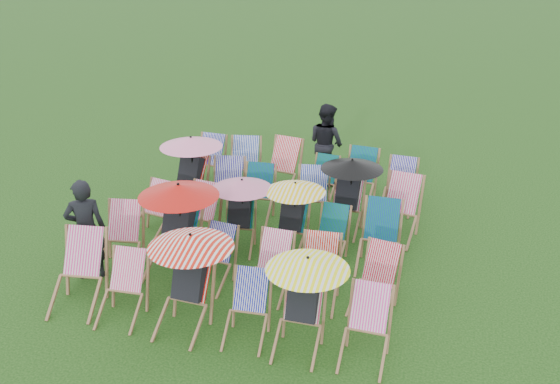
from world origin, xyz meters
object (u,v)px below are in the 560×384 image
(person_left, at_px, (86,229))
(deckchair_0, at_px, (77,273))
(deckchair_29, at_px, (399,186))
(deckchair_5, at_px, (366,329))
(person_rear, at_px, (326,143))

(person_left, bearing_deg, deckchair_0, 79.36)
(deckchair_29, bearing_deg, deckchair_0, -127.35)
(deckchair_5, height_order, person_left, person_left)
(person_rear, bearing_deg, deckchair_29, -176.74)
(deckchair_0, xyz_separation_m, person_left, (-0.27, 0.71, 0.29))
(deckchair_5, relative_size, person_left, 0.55)
(deckchair_0, relative_size, deckchair_29, 1.13)
(deckchair_0, distance_m, person_left, 0.82)
(deckchair_29, distance_m, person_rear, 1.91)
(person_left, relative_size, person_rear, 0.97)
(deckchair_0, relative_size, person_rear, 0.62)
(deckchair_5, distance_m, deckchair_29, 4.58)
(deckchair_0, bearing_deg, person_left, 102.22)
(deckchair_5, relative_size, deckchair_29, 0.97)
(deckchair_0, height_order, person_rear, person_rear)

